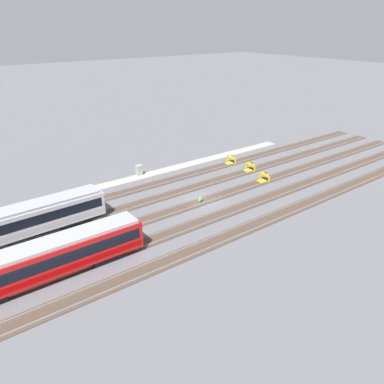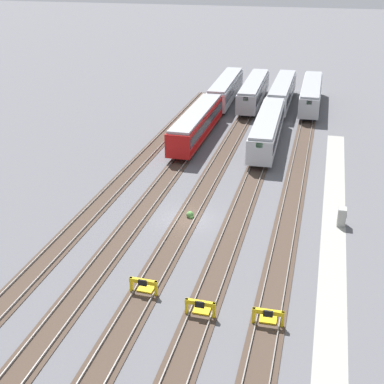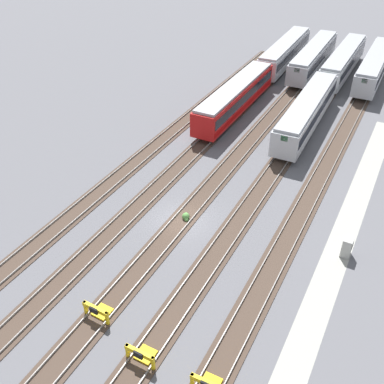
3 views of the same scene
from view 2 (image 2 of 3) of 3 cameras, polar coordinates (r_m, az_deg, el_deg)
The scene contains 18 objects.
ground_plane at distance 46.95m, azimuth -0.55°, elevation -2.89°, with size 400.00×400.00×0.00m, color #5B5B60.
service_walkway at distance 45.74m, azimuth 14.84°, elevation -4.55°, with size 54.00×2.00×0.01m, color #9E9E93.
rail_track_nearest at distance 45.73m, azimuth 9.99°, elevation -4.01°, with size 90.00×2.23×0.21m.
rail_track_near_inner at distance 46.13m, azimuth 4.65°, elevation -3.43°, with size 90.00×2.24×0.21m.
rail_track_middle at distance 46.93m, azimuth -0.55°, elevation -2.84°, with size 90.00×2.24×0.21m.
rail_track_far_inner at distance 48.10m, azimuth -5.53°, elevation -2.25°, with size 90.00×2.23×0.21m.
rail_track_farthest at distance 49.61m, azimuth -10.23°, elevation -1.67°, with size 90.00×2.23×0.21m.
subway_car_front_row_leftmost at distance 66.34m, azimuth 0.51°, elevation 7.28°, with size 18.01×2.88×3.70m.
subway_car_front_row_left_inner at distance 83.26m, azimuth 6.60°, elevation 10.64°, with size 18.04×3.13×3.70m.
subway_car_front_row_centre at distance 64.92m, azimuth 8.04°, elevation 6.65°, with size 18.06×3.23×3.70m.
subway_car_front_row_right_inner at distance 83.10m, azimuth 9.59°, elevation 10.44°, with size 18.01×2.87×3.70m.
subway_car_front_row_rightmost at distance 82.83m, azimuth 12.59°, elevation 10.16°, with size 18.03×3.02×3.70m.
subway_car_back_row_leftmost at distance 84.15m, azimuth 3.63°, elevation 10.90°, with size 18.06×3.25×3.70m.
bumper_stop_nearest_track at distance 34.79m, azimuth 8.14°, elevation -12.97°, with size 1.36×2.00×1.22m.
bumper_stop_near_inner_track at distance 35.21m, azimuth 0.99°, elevation -12.17°, with size 1.35×2.00×1.22m.
bumper_stop_middle_track at distance 37.33m, azimuth -5.05°, elevation -9.90°, with size 1.37×2.01×1.22m.
electrical_cabinet at distance 47.29m, azimuth 15.68°, elevation -2.56°, with size 0.90×0.73×1.60m.
weed_clump at distance 47.10m, azimuth -0.21°, elevation -2.46°, with size 0.92×0.70×0.64m.
Camera 2 is at (-40.38, -10.72, 21.42)m, focal length 50.00 mm.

